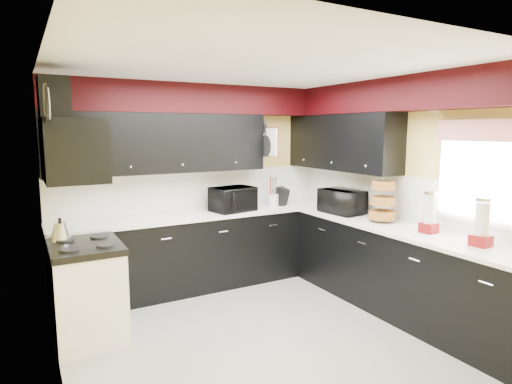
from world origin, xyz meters
TOP-DOWN VIEW (x-y plane):
  - ground at (0.00, 0.00)m, footprint 3.60×3.60m
  - wall_back at (0.00, 1.80)m, footprint 3.60×0.06m
  - wall_right at (1.80, 0.00)m, footprint 0.06×3.60m
  - wall_left at (-1.80, 0.00)m, footprint 0.06×3.60m
  - ceiling at (0.00, 0.00)m, footprint 3.60×3.60m
  - cab_back at (0.00, 1.50)m, footprint 3.60×0.60m
  - cab_right at (1.50, -0.30)m, footprint 0.60×3.00m
  - counter_back at (0.00, 1.50)m, footprint 3.62×0.64m
  - counter_right at (1.50, -0.30)m, footprint 0.64×3.02m
  - splash_back at (0.00, 1.79)m, footprint 3.60×0.02m
  - splash_right at (1.79, 0.00)m, footprint 0.02×3.60m
  - upper_back at (-0.50, 1.62)m, footprint 2.60×0.35m
  - upper_right at (1.62, 0.90)m, footprint 0.35×1.80m
  - soffit_back at (0.00, 1.62)m, footprint 3.60×0.36m
  - soffit_right at (1.62, -0.18)m, footprint 0.36×3.24m
  - stove at (-1.50, 0.75)m, footprint 0.60×0.75m
  - cooktop at (-1.50, 0.75)m, footprint 0.62×0.77m
  - hood at (-1.55, 0.75)m, footprint 0.50×0.78m
  - hood_duct at (-1.68, 0.75)m, footprint 0.24×0.40m
  - window at (1.79, -0.90)m, footprint 0.03×0.86m
  - valance at (1.73, -0.90)m, footprint 0.04×0.88m
  - pan_top at (0.82, 1.55)m, footprint 0.03×0.22m
  - pan_mid at (0.82, 1.42)m, footprint 0.03×0.28m
  - pan_low at (0.82, 1.68)m, footprint 0.03×0.24m
  - cut_board at (0.83, 1.30)m, footprint 0.03×0.26m
  - baskets at (1.52, 0.05)m, footprint 0.27×0.27m
  - clock at (-1.77, 0.25)m, footprint 0.03×0.30m
  - deco_plate at (1.77, -0.35)m, footprint 0.03×0.24m
  - toaster_oven at (0.36, 1.43)m, footprint 0.59×0.52m
  - microwave at (1.46, 0.65)m, footprint 0.40×0.56m
  - utensil_crock at (0.99, 1.51)m, footprint 0.19×0.19m
  - knife_block at (1.10, 1.47)m, footprint 0.15×0.18m
  - kettle at (-1.68, 1.00)m, footprint 0.24×0.24m
  - dispenser_a at (1.54, -0.56)m, footprint 0.16×0.16m
  - dispenser_b at (1.53, -1.11)m, footprint 0.16×0.16m

SIDE VIEW (x-z plane):
  - ground at x=0.00m, z-range 0.00..0.00m
  - stove at x=-1.50m, z-range 0.00..0.86m
  - cab_back at x=0.00m, z-range 0.00..0.90m
  - cab_right at x=1.50m, z-range 0.00..0.90m
  - cooktop at x=-1.50m, z-range 0.86..0.92m
  - counter_back at x=0.00m, z-range 0.90..0.94m
  - counter_right at x=1.50m, z-range 0.90..0.94m
  - kettle at x=-1.68m, z-range 0.92..1.09m
  - utensil_crock at x=0.99m, z-range 0.94..1.10m
  - knife_block at x=1.10m, z-range 0.94..1.18m
  - microwave at x=1.46m, z-range 0.94..1.23m
  - toaster_oven at x=0.36m, z-range 0.94..1.24m
  - dispenser_a at x=1.54m, z-range 0.94..1.33m
  - dispenser_b at x=1.53m, z-range 0.94..1.35m
  - baskets at x=1.52m, z-range 0.93..1.43m
  - splash_back at x=0.00m, z-range 0.94..1.44m
  - splash_right at x=1.79m, z-range 0.94..1.44m
  - wall_back at x=0.00m, z-range 0.00..2.50m
  - wall_right at x=1.80m, z-range 0.00..2.50m
  - wall_left at x=-1.80m, z-range 0.00..2.50m
  - window at x=1.79m, z-range 1.07..2.03m
  - pan_low at x=0.82m, z-range 1.51..1.93m
  - pan_mid at x=0.82m, z-range 1.52..1.98m
  - hood at x=-1.55m, z-range 1.50..2.06m
  - upper_back at x=-0.50m, z-range 1.45..2.15m
  - upper_right at x=1.62m, z-range 1.45..2.15m
  - cut_board at x=0.83m, z-range 1.62..1.98m
  - valance at x=1.73m, z-range 1.85..2.05m
  - pan_top at x=0.82m, z-range 1.80..2.20m
  - clock at x=-1.77m, z-range 2.00..2.30m
  - hood_duct at x=-1.68m, z-range 2.00..2.40m
  - deco_plate at x=1.77m, z-range 2.13..2.37m
  - soffit_back at x=0.00m, z-range 2.15..2.50m
  - soffit_right at x=1.62m, z-range 2.15..2.50m
  - ceiling at x=0.00m, z-range 2.47..2.53m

